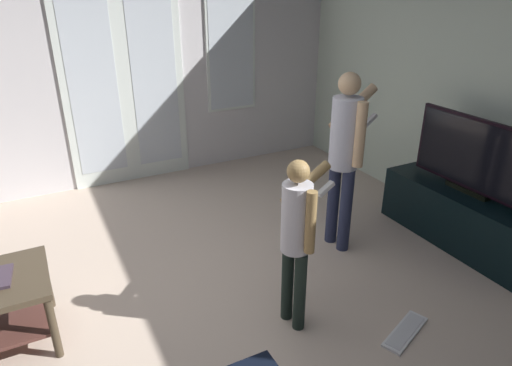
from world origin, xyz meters
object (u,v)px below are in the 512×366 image
flat_screen_tv (474,156)px  loose_keyboard (405,332)px  person_adult (345,147)px  tv_stand (462,217)px  person_child (297,230)px

flat_screen_tv → loose_keyboard: (-1.26, -0.66, -0.81)m
person_adult → tv_stand: bearing=-25.0°
tv_stand → person_child: (-1.86, -0.21, 0.48)m
tv_stand → person_child: bearing=-173.5°
tv_stand → flat_screen_tv: (-0.00, 0.00, 0.57)m
tv_stand → person_adult: size_ratio=0.96×
tv_stand → person_adult: (-0.99, 0.46, 0.67)m
person_child → loose_keyboard: bearing=-36.5°
tv_stand → flat_screen_tv: flat_screen_tv is taller
tv_stand → loose_keyboard: size_ratio=3.20×
loose_keyboard → person_child: bearing=143.5°
person_child → loose_keyboard: person_child is taller
flat_screen_tv → person_adult: (-0.99, 0.46, 0.09)m
tv_stand → person_child: size_ratio=1.22×
person_child → loose_keyboard: size_ratio=2.61×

